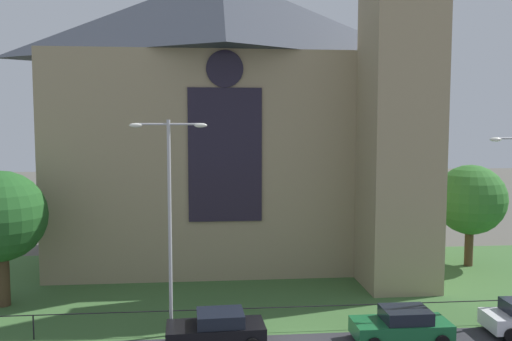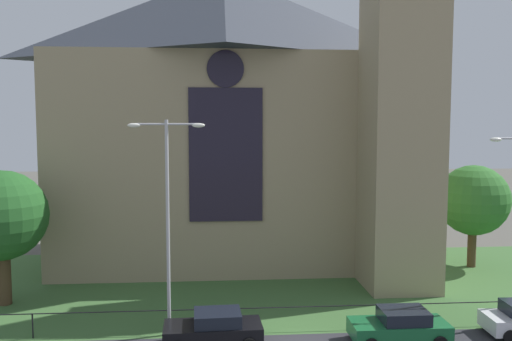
{
  "view_description": "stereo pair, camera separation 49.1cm",
  "coord_description": "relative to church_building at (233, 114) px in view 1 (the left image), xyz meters",
  "views": [
    {
      "loc": [
        -3.75,
        -20.86,
        9.46
      ],
      "look_at": [
        -1.08,
        8.0,
        6.98
      ],
      "focal_mm": 36.85,
      "sensor_mm": 36.0,
      "label": 1
    },
    {
      "loc": [
        -3.26,
        -20.91,
        9.46
      ],
      "look_at": [
        -1.08,
        8.0,
        6.98
      ],
      "focal_mm": 36.85,
      "sensor_mm": 36.0,
      "label": 2
    }
  ],
  "objects": [
    {
      "name": "church_building",
      "position": [
        0.0,
        0.0,
        0.0
      ],
      "size": [
        23.2,
        16.2,
        26.0
      ],
      "color": "tan",
      "rests_on": "ground"
    },
    {
      "name": "iron_railing",
      "position": [
        -0.77,
        -13.43,
        -9.29
      ],
      "size": [
        35.23,
        0.07,
        1.13
      ],
      "color": "black",
      "rests_on": "ground"
    },
    {
      "name": "tree_right_far",
      "position": [
        15.73,
        -3.38,
        -5.78
      ],
      "size": [
        4.68,
        4.68,
        6.86
      ],
      "color": "#4C3823",
      "rests_on": "ground"
    },
    {
      "name": "grass_verge",
      "position": [
        1.93,
        -7.93,
        -10.27
      ],
      "size": [
        120.0,
        20.0,
        0.01
      ],
      "primitive_type": "cube",
      "color": "#3D6633",
      "rests_on": "ground"
    },
    {
      "name": "tree_left_near",
      "position": [
        -12.59,
        -8.74,
        -5.54
      ],
      "size": [
        4.74,
        4.74,
        7.15
      ],
      "color": "#4C3823",
      "rests_on": "ground"
    },
    {
      "name": "parked_car_black",
      "position": [
        -1.49,
        -14.86,
        -9.53
      ],
      "size": [
        4.27,
        2.17,
        1.51
      ],
      "rotation": [
        0.0,
        0.0,
        3.19
      ],
      "color": "black",
      "rests_on": "ground"
    },
    {
      "name": "ground",
      "position": [
        1.93,
        -5.93,
        -10.27
      ],
      "size": [
        160.0,
        160.0,
        0.0
      ],
      "primitive_type": "plane",
      "color": "#56544C"
    },
    {
      "name": "streetlamp_near",
      "position": [
        -3.51,
        -13.53,
        -4.23
      ],
      "size": [
        3.37,
        0.26,
        9.72
      ],
      "color": "#B2B2B7",
      "rests_on": "ground"
    },
    {
      "name": "parked_car_green",
      "position": [
        6.58,
        -15.21,
        -9.53
      ],
      "size": [
        4.2,
        2.02,
        1.51
      ],
      "rotation": [
        0.0,
        0.0,
        3.14
      ],
      "color": "#196033",
      "rests_on": "ground"
    }
  ]
}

